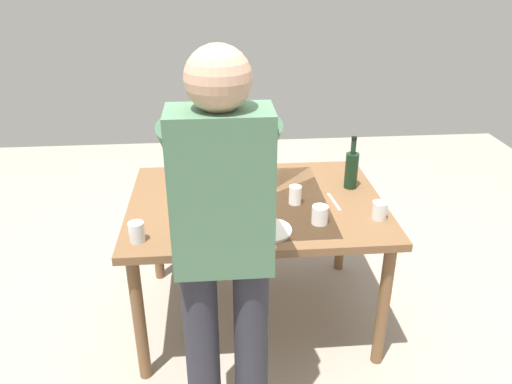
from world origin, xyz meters
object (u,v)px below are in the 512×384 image
person_server (223,243)px  water_cup_near_left (380,210)px  wine_glass_left (226,161)px  dinner_plate_near (267,230)px  chair_near (214,174)px  serving_bowl_pasta (203,202)px  water_cup_far_right (137,232)px  water_cup_far_left (320,215)px  water_cup_near_right (295,195)px  wine_bottle (352,169)px  dining_table (256,213)px

person_server → water_cup_near_left: (-0.77, -0.52, -0.17)m
wine_glass_left → dinner_plate_near: bearing=105.4°
chair_near → person_server: 1.70m
serving_bowl_pasta → dinner_plate_near: (-0.30, 0.26, -0.03)m
serving_bowl_pasta → dinner_plate_near: bearing=139.2°
serving_bowl_pasta → dinner_plate_near: serving_bowl_pasta is taller
chair_near → water_cup_far_right: bearing=74.3°
person_server → water_cup_far_left: (-0.47, -0.49, -0.17)m
wine_glass_left → water_cup_near_left: (-0.74, 0.55, -0.06)m
wine_glass_left → water_cup_far_left: bearing=126.9°
serving_bowl_pasta → water_cup_near_right: bearing=-178.6°
chair_near → water_cup_near_left: size_ratio=10.46×
water_cup_near_left → serving_bowl_pasta: size_ratio=0.29×
person_server → dinner_plate_near: 0.53m
dinner_plate_near → water_cup_near_left: bearing=-171.9°
water_cup_far_left → water_cup_far_right: 0.86m
person_server → wine_bottle: size_ratio=5.71×
water_cup_near_right → serving_bowl_pasta: size_ratio=0.33×
water_cup_near_left → person_server: bearing=33.7°
wine_glass_left → water_cup_near_right: bearing=134.0°
water_cup_far_right → dinner_plate_near: 0.60m
serving_bowl_pasta → wine_glass_left: bearing=-109.3°
chair_near → dinner_plate_near: size_ratio=3.96×
dinner_plate_near → chair_near: bearing=-78.4°
dining_table → serving_bowl_pasta: (0.28, 0.06, 0.11)m
dining_table → water_cup_far_right: 0.69m
water_cup_far_left → dinner_plate_near: 0.27m
water_cup_far_right → wine_glass_left: bearing=-122.2°
dining_table → water_cup_far_right: bearing=32.3°
chair_near → water_cup_near_right: 1.06m
water_cup_near_left → water_cup_far_left: bearing=4.4°
person_server → water_cup_near_left: size_ratio=19.41×
water_cup_near_right → wine_bottle: bearing=-153.2°
dining_table → dinner_plate_near: bearing=94.6°
water_cup_near_left → water_cup_far_left: water_cup_far_left is taller
chair_near → water_cup_far_left: size_ratio=10.03×
dining_table → wine_bottle: bearing=-167.4°
dining_table → wine_glass_left: 0.39m
wine_bottle → water_cup_near_left: wine_bottle is taller
dining_table → serving_bowl_pasta: serving_bowl_pasta is taller
dining_table → wine_glass_left: (0.15, -0.31, 0.18)m
wine_glass_left → dinner_plate_near: wine_glass_left is taller
wine_bottle → water_cup_near_left: size_ratio=3.40×
serving_bowl_pasta → wine_bottle: bearing=-167.4°
person_server → water_cup_near_right: (-0.39, -0.71, -0.16)m
water_cup_near_right → dinner_plate_near: 0.33m
wine_glass_left → water_cup_near_right: size_ratio=1.55×
dining_table → water_cup_near_right: water_cup_near_right is taller
dining_table → person_server: bearing=76.2°
wine_glass_left → dinner_plate_near: 0.67m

